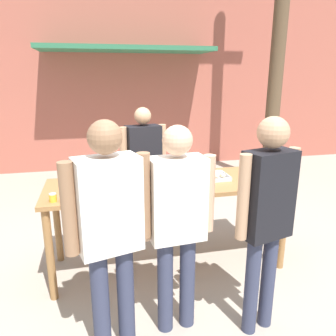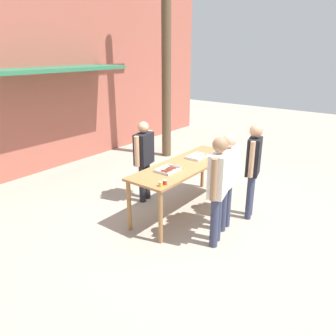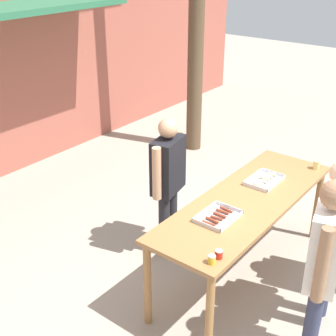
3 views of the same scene
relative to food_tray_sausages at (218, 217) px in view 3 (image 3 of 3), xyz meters
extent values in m
plane|color=#A39989|center=(0.47, -0.03, -0.92)|extent=(24.00, 24.00, 0.00)
cube|color=#2D704C|center=(0.47, 3.42, 1.48)|extent=(3.20, 1.00, 0.08)
cube|color=olive|center=(0.47, -0.03, -0.03)|extent=(2.38, 0.78, 0.04)
cylinder|color=olive|center=(-0.65, -0.36, -0.49)|extent=(0.07, 0.07, 0.87)
cylinder|color=olive|center=(1.60, -0.36, -0.49)|extent=(0.07, 0.07, 0.87)
cylinder|color=olive|center=(-0.65, 0.29, -0.49)|extent=(0.07, 0.07, 0.87)
cylinder|color=olive|center=(1.60, 0.29, -0.49)|extent=(0.07, 0.07, 0.87)
cube|color=silver|center=(0.00, 0.00, -0.01)|extent=(0.40, 0.30, 0.01)
cube|color=silver|center=(0.00, -0.15, 0.01)|extent=(0.40, 0.01, 0.03)
cube|color=silver|center=(0.00, 0.15, 0.01)|extent=(0.40, 0.01, 0.03)
cube|color=silver|center=(-0.19, 0.00, 0.01)|extent=(0.01, 0.30, 0.03)
cube|color=silver|center=(0.20, 0.00, 0.01)|extent=(0.01, 0.30, 0.03)
cylinder|color=brown|center=(-0.15, 0.00, 0.01)|extent=(0.04, 0.13, 0.03)
cylinder|color=brown|center=(-0.09, 0.00, 0.01)|extent=(0.04, 0.14, 0.03)
cylinder|color=brown|center=(-0.03, -0.01, 0.01)|extent=(0.04, 0.12, 0.02)
cylinder|color=brown|center=(0.03, 0.00, 0.01)|extent=(0.03, 0.13, 0.03)
cylinder|color=brown|center=(0.10, 0.01, 0.01)|extent=(0.03, 0.13, 0.03)
cylinder|color=brown|center=(0.15, 0.00, 0.01)|extent=(0.04, 0.14, 0.02)
cube|color=silver|center=(0.90, 0.00, -0.01)|extent=(0.42, 0.28, 0.01)
cube|color=silver|center=(0.90, -0.14, 0.01)|extent=(0.42, 0.01, 0.03)
cube|color=silver|center=(0.90, 0.14, 0.01)|extent=(0.42, 0.01, 0.03)
cube|color=silver|center=(0.69, 0.00, 0.01)|extent=(0.01, 0.28, 0.03)
cube|color=silver|center=(1.10, 0.00, 0.01)|extent=(0.01, 0.28, 0.03)
ellipsoid|color=beige|center=(0.74, 0.00, 0.02)|extent=(0.07, 0.11, 0.05)
ellipsoid|color=beige|center=(0.80, 0.01, 0.01)|extent=(0.05, 0.10, 0.04)
ellipsoid|color=beige|center=(0.87, 0.00, 0.01)|extent=(0.06, 0.10, 0.03)
ellipsoid|color=beige|center=(0.93, 0.01, 0.02)|extent=(0.08, 0.12, 0.05)
ellipsoid|color=beige|center=(0.99, 0.00, 0.01)|extent=(0.07, 0.12, 0.04)
ellipsoid|color=beige|center=(1.06, -0.01, 0.02)|extent=(0.06, 0.10, 0.04)
cylinder|color=gold|center=(-0.58, -0.31, 0.02)|extent=(0.06, 0.06, 0.06)
cylinder|color=#B2B2B7|center=(-0.58, -0.31, 0.05)|extent=(0.06, 0.06, 0.01)
cylinder|color=#B22319|center=(-0.49, -0.32, 0.02)|extent=(0.06, 0.06, 0.06)
cylinder|color=#B2B2B7|center=(-0.49, -0.32, 0.05)|extent=(0.06, 0.06, 0.01)
cylinder|color=#DBC67A|center=(1.52, -0.31, 0.03)|extent=(0.07, 0.07, 0.10)
cylinder|color=#232328|center=(0.27, 0.83, -0.55)|extent=(0.12, 0.12, 0.75)
cylinder|color=#232328|center=(0.45, 0.87, -0.55)|extent=(0.12, 0.12, 0.75)
cube|color=black|center=(0.36, 0.85, 0.13)|extent=(0.45, 0.30, 0.60)
sphere|color=tan|center=(0.36, 0.85, 0.54)|extent=(0.20, 0.20, 0.20)
cylinder|color=tan|center=(0.12, 0.80, 0.14)|extent=(0.09, 0.09, 0.57)
cylinder|color=tan|center=(0.61, 0.90, 0.14)|extent=(0.09, 0.09, 0.57)
cylinder|color=#333851|center=(-0.06, -1.00, -0.52)|extent=(0.12, 0.12, 0.81)
cylinder|color=#333851|center=(-0.24, -1.05, -0.52)|extent=(0.12, 0.12, 0.81)
cube|color=silver|center=(-0.15, -1.02, 0.20)|extent=(0.45, 0.32, 0.64)
sphere|color=#936B4C|center=(-0.15, -1.02, 0.65)|extent=(0.22, 0.22, 0.22)
cylinder|color=#936B4C|center=(0.09, -0.96, 0.22)|extent=(0.09, 0.09, 0.61)
cylinder|color=#936B4C|center=(-0.39, -1.09, 0.22)|extent=(0.09, 0.09, 0.61)
cylinder|color=#333851|center=(0.43, -0.91, -0.53)|extent=(0.12, 0.12, 0.78)
cylinder|color=#333851|center=(0.25, -0.93, -0.53)|extent=(0.12, 0.12, 0.78)
cube|color=silver|center=(0.34, -0.92, 0.16)|extent=(0.42, 0.25, 0.61)
cylinder|color=#DBAD89|center=(0.09, -0.94, 0.17)|extent=(0.09, 0.09, 0.58)
camera|label=1|loc=(-0.21, -3.04, 1.01)|focal=35.00mm
camera|label=2|loc=(-4.04, -3.10, 1.89)|focal=35.00mm
camera|label=3|loc=(-3.11, -1.85, 2.24)|focal=50.00mm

